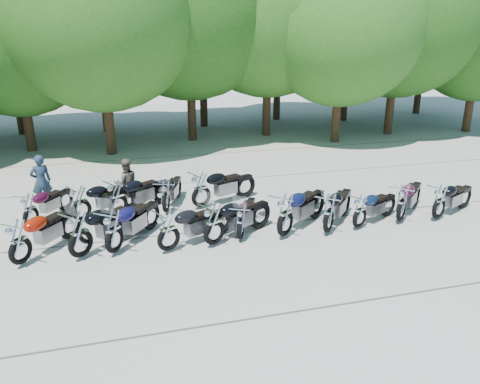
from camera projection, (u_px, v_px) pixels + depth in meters
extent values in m
plane|color=gray|center=(255.00, 249.00, 12.42)|extent=(90.00, 90.00, 0.00)
cylinder|color=#3A2614|center=(27.00, 116.00, 21.79)|extent=(0.44, 0.44, 3.31)
sphere|color=#286319|center=(14.00, 33.00, 20.57)|extent=(7.31, 7.31, 7.31)
cylinder|color=#3A2614|center=(108.00, 112.00, 21.13)|extent=(0.44, 0.44, 3.93)
sphere|color=#357721|center=(98.00, 8.00, 19.68)|extent=(8.70, 8.70, 8.70)
cylinder|color=#3A2614|center=(191.00, 100.00, 23.78)|extent=(0.44, 0.44, 4.13)
sphere|color=#286319|center=(188.00, 3.00, 22.26)|extent=(9.13, 9.13, 9.13)
cylinder|color=#3A2614|center=(267.00, 97.00, 24.89)|extent=(0.44, 0.44, 4.09)
sphere|color=#357721|center=(268.00, 6.00, 23.38)|extent=(9.04, 9.04, 9.04)
cylinder|color=#3A2614|center=(337.00, 106.00, 23.51)|extent=(0.44, 0.44, 3.62)
sphere|color=#357721|center=(343.00, 22.00, 22.18)|extent=(8.00, 8.00, 8.00)
cylinder|color=#3A2614|center=(391.00, 97.00, 25.22)|extent=(0.44, 0.44, 3.98)
sphere|color=#286319|center=(400.00, 10.00, 23.75)|extent=(8.79, 8.79, 8.79)
cylinder|color=#3A2614|center=(470.00, 101.00, 25.92)|extent=(0.44, 0.44, 3.41)
cylinder|color=#3A2614|center=(18.00, 102.00, 25.27)|extent=(0.44, 0.44, 3.52)
sphere|color=#357721|center=(6.00, 25.00, 23.97)|extent=(7.78, 7.78, 7.78)
cylinder|color=#3A2614|center=(105.00, 101.00, 25.89)|extent=(0.44, 0.44, 3.42)
sphere|color=#286319|center=(98.00, 29.00, 24.63)|extent=(7.56, 7.56, 7.56)
cylinder|color=#3A2614|center=(203.00, 96.00, 27.26)|extent=(0.44, 0.44, 3.56)
sphere|color=#286319|center=(202.00, 24.00, 25.95)|extent=(7.88, 7.88, 7.88)
cylinder|color=#3A2614|center=(277.00, 89.00, 29.34)|extent=(0.44, 0.44, 3.76)
sphere|color=#286319|center=(279.00, 19.00, 27.95)|extent=(8.31, 8.31, 8.31)
cylinder|color=#3A2614|center=(345.00, 91.00, 29.08)|extent=(0.44, 0.44, 3.63)
sphere|color=#357721|center=(350.00, 22.00, 27.74)|extent=(8.02, 8.02, 8.02)
cylinder|color=#3A2614|center=(420.00, 81.00, 31.25)|extent=(0.44, 0.44, 4.37)
sphere|color=#286319|center=(429.00, 3.00, 29.63)|extent=(9.67, 9.67, 9.67)
imported|color=#1F2F42|center=(41.00, 181.00, 15.05)|extent=(0.75, 0.61, 1.76)
imported|color=brown|center=(126.00, 183.00, 15.10)|extent=(0.87, 0.73, 1.62)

